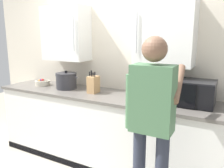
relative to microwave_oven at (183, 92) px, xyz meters
The scene contains 8 objects.
back_wall_tiled 1.06m from the microwave_oven, 162.97° to the left, with size 4.37×0.44×2.67m.
counter_unit 1.14m from the microwave_oven, behind, with size 3.05×0.67×0.94m.
microwave_oven is the anchor object (origin of this frame).
fruit_bowl 2.01m from the microwave_oven, behind, with size 0.21×0.21×0.10m.
thermos_flask 0.46m from the microwave_oven, 169.73° to the right, with size 0.08×0.08×0.33m.
stock_pot 1.56m from the microwave_oven, behind, with size 0.38×0.29×0.25m.
knife_block 1.10m from the microwave_oven, behind, with size 0.11×0.15×0.29m.
person_figure 0.73m from the microwave_oven, 97.74° to the right, with size 0.44×0.53×1.65m.
Camera 1 is at (1.41, -1.67, 1.65)m, focal length 36.22 mm.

